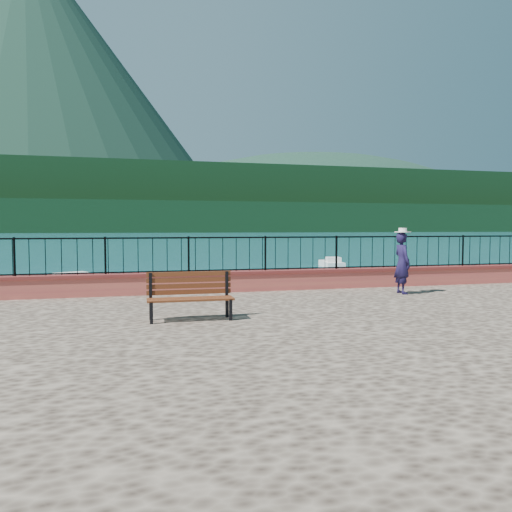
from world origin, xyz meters
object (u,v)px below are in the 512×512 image
park_bench (190,306)px  boat_0 (141,290)px  boat_1 (281,286)px  boat_3 (84,279)px  boat_5 (331,262)px  person (402,263)px

park_bench → boat_0: 11.76m
park_bench → boat_1: (5.48, 11.26, -1.08)m
boat_1 → boat_3: size_ratio=0.84×
boat_0 → boat_5: (14.70, 13.83, 0.00)m
boat_3 → person: bearing=-85.0°
boat_1 → boat_3: (-8.65, 5.49, 0.00)m
park_bench → boat_1: park_bench is taller
person → boat_0: size_ratio=0.50×
park_bench → boat_5: (14.14, 25.52, -1.08)m
person → boat_5: 24.56m
boat_1 → park_bench: bearing=-95.0°
boat_0 → boat_3: bearing=118.6°
park_bench → boat_3: size_ratio=0.39×
boat_0 → boat_3: size_ratio=0.78×
boat_1 → boat_5: 16.69m
person → boat_3: bearing=34.7°
boat_0 → boat_3: (-2.60, 5.05, 0.00)m
boat_0 → boat_3: 5.68m
park_bench → boat_3: (-3.17, 16.75, -1.08)m
boat_1 → boat_0: bearing=-163.2°
park_bench → boat_5: park_bench is taller
boat_1 → boat_3: bearing=168.5°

